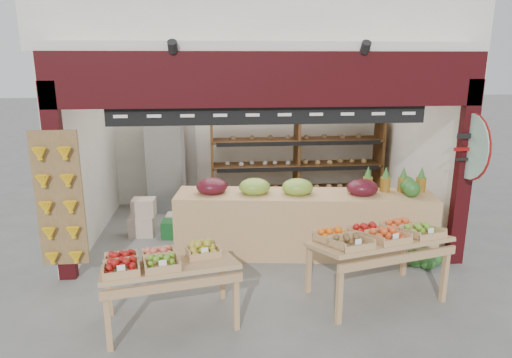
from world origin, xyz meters
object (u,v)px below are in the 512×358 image
object	(u,v)px
back_shelving	(297,145)
mid_counter	(303,221)
display_table_left	(160,264)
watermelon_pile	(418,251)
refrigerator	(172,162)
display_table_right	(378,238)
cardboard_stack	(157,221)

from	to	relation	value
back_shelving	mid_counter	world-z (taller)	back_shelving
display_table_left	watermelon_pile	distance (m)	3.82
back_shelving	refrigerator	world-z (taller)	back_shelving
display_table_right	back_shelving	bearing A→B (deg)	95.62
display_table_left	mid_counter	bearing A→B (deg)	41.95
refrigerator	display_table_left	distance (m)	4.12
mid_counter	watermelon_pile	size ratio (longest dim) A/B	6.22
back_shelving	cardboard_stack	bearing A→B (deg)	-154.51
refrigerator	back_shelving	bearing A→B (deg)	15.74
display_table_right	watermelon_pile	bearing A→B (deg)	42.68
refrigerator	cardboard_stack	distance (m)	1.56
cardboard_stack	display_table_left	distance (m)	2.80
back_shelving	display_table_right	size ratio (longest dim) A/B	1.92
mid_counter	watermelon_pile	world-z (taller)	mid_counter
cardboard_stack	watermelon_pile	size ratio (longest dim) A/B	1.54
back_shelving	cardboard_stack	world-z (taller)	back_shelving
cardboard_stack	mid_counter	world-z (taller)	mid_counter
cardboard_stack	back_shelving	bearing A→B (deg)	25.49
display_table_left	watermelon_pile	bearing A→B (deg)	19.27
back_shelving	watermelon_pile	xyz separation A→B (m)	(1.33, -2.72, -1.09)
watermelon_pile	mid_counter	bearing A→B (deg)	163.23
back_shelving	mid_counter	bearing A→B (deg)	-97.59
watermelon_pile	cardboard_stack	bearing A→B (deg)	159.38
mid_counter	display_table_left	bearing A→B (deg)	-138.05
back_shelving	display_table_right	distance (m)	3.67
back_shelving	display_table_right	bearing A→B (deg)	-84.38
display_table_right	watermelon_pile	world-z (taller)	display_table_right
refrigerator	display_table_right	world-z (taller)	refrigerator
mid_counter	cardboard_stack	bearing A→B (deg)	156.76
refrigerator	display_table_right	bearing A→B (deg)	-34.39
back_shelving	cardboard_stack	xyz separation A→B (m)	(-2.60, -1.24, -1.04)
refrigerator	cardboard_stack	size ratio (longest dim) A/B	1.97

